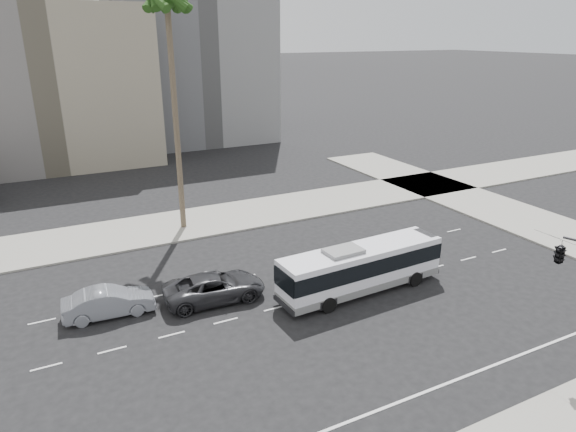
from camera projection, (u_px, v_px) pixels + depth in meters
ground at (320, 297)px, 30.38m from camera, size 700.00×700.00×0.00m
sidewalk_north at (229, 217)px, 43.35m from camera, size 120.00×7.00×0.15m
cross_block_east at (563, 234)px, 39.72m from camera, size 7.00×60.00×0.15m
midrise_beige_west at (42, 86)px, 59.93m from camera, size 24.00×18.00×18.00m
midrise_gray_center at (187, 47)px, 72.96m from camera, size 20.00×20.00×26.00m
highrise_far at (187, 2)px, 267.97m from camera, size 22.00×22.00×60.00m
city_bus at (361, 267)px, 30.56m from camera, size 10.77×2.89×3.06m
car_a at (215, 287)px, 29.78m from camera, size 3.06×6.07×1.65m
car_b at (109, 302)px, 28.15m from camera, size 2.02×5.00×1.62m
traffic_signal at (569, 259)px, 22.64m from camera, size 2.96×4.11×6.43m
palm_near at (167, 7)px, 35.41m from camera, size 5.44×5.44×18.30m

